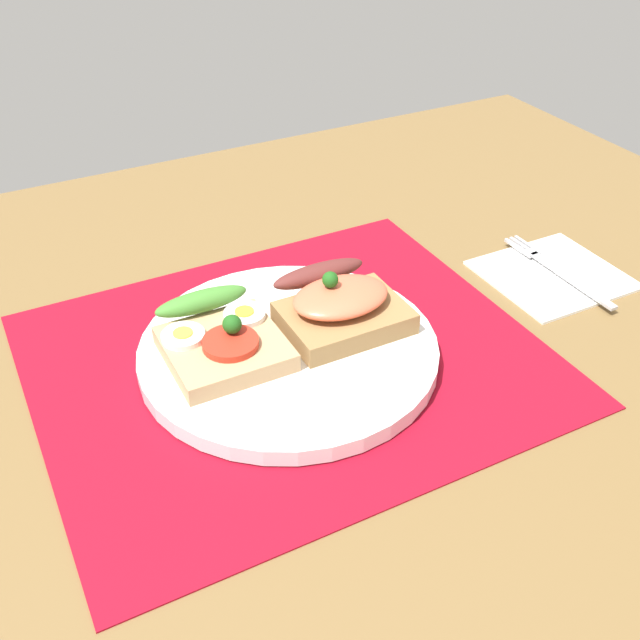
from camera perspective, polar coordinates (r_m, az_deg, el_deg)
The scene contains 7 objects.
ground_plane at distance 65.57cm, azimuth -2.33°, elevation -4.15°, with size 120.00×90.00×3.20cm, color brown.
placemat at distance 64.47cm, azimuth -2.37°, elevation -2.95°, with size 41.83×35.69×0.30cm, color maroon.
plate at distance 63.93cm, azimuth -2.39°, elevation -2.34°, with size 25.30×25.30×1.44cm, color white.
sandwich_egg_tomato at distance 62.52cm, azimuth -7.53°, elevation -1.38°, with size 9.35×10.70×3.80cm.
sandwich_salmon at distance 65.09cm, azimuth 1.38°, elevation 1.26°, with size 10.48×9.19×5.18cm.
napkin at distance 78.88cm, azimuth 17.16°, elevation 3.38°, with size 12.97×12.11×0.60cm, color white.
fork at distance 78.89cm, azimuth 17.35°, elevation 3.74°, with size 1.62×14.91×0.32cm.
Camera 1 is at (-20.91, -45.98, 40.22)cm, focal length 42.31 mm.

